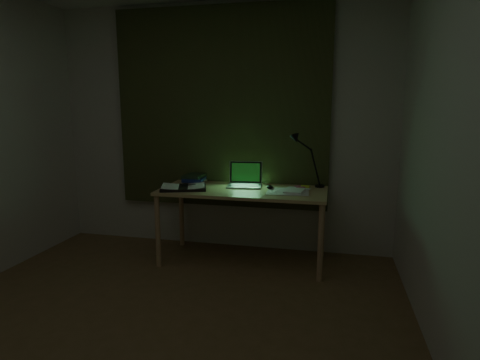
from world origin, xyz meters
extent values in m
cube|color=brown|center=(0.00, 0.00, 0.00)|extent=(3.50, 4.00, 0.00)
cube|color=silver|center=(0.00, 2.00, 1.25)|extent=(3.50, 0.00, 2.50)
cube|color=silver|center=(1.75, 0.00, 1.25)|extent=(0.00, 4.00, 2.50)
cube|color=#32381C|center=(0.00, 1.96, 1.45)|extent=(2.20, 0.06, 2.00)
ellipsoid|color=black|center=(0.56, 1.66, 0.73)|extent=(0.09, 0.11, 0.03)
cube|color=#F9FF35|center=(0.88, 1.79, 0.72)|extent=(0.08, 0.08, 0.02)
cube|color=#CF5073|center=(0.83, 1.77, 0.72)|extent=(0.11, 0.11, 0.02)
camera|label=1|loc=(1.12, -2.02, 1.47)|focal=30.00mm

